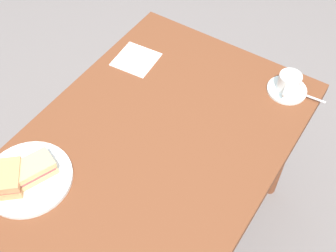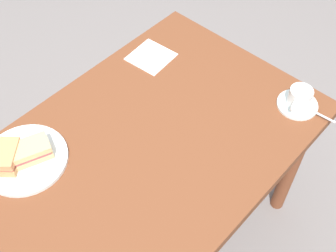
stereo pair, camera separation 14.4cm
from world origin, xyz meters
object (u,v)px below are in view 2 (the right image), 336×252
at_px(dining_table, 144,161).
at_px(sandwich_front, 30,151).
at_px(sandwich_back, 5,157).
at_px(spoon, 317,113).
at_px(coffee_cup, 300,97).
at_px(napkin, 151,57).
at_px(sandwich_plate, 25,159).
at_px(coffee_saucer, 297,105).

bearing_deg(dining_table, sandwich_front, -39.44).
relative_size(sandwich_back, spoon, 1.39).
distance_m(coffee_cup, spoon, 0.08).
xyz_separation_m(sandwich_front, napkin, (-0.60, -0.05, -0.04)).
bearing_deg(sandwich_plate, spoon, 143.25).
height_order(sandwich_back, napkin, sandwich_back).
distance_m(sandwich_plate, coffee_cup, 0.94).
bearing_deg(coffee_saucer, sandwich_front, -33.29).
bearing_deg(coffee_cup, sandwich_back, -33.12).
bearing_deg(dining_table, napkin, -140.02).
bearing_deg(coffee_cup, sandwich_plate, -33.36).
bearing_deg(coffee_saucer, coffee_cup, 6.43).
distance_m(coffee_saucer, coffee_cup, 0.04).
distance_m(sandwich_plate, spoon, 0.99).
xyz_separation_m(sandwich_front, sandwich_back, (0.06, -0.04, 0.00)).
relative_size(sandwich_plate, sandwich_back, 1.98).
xyz_separation_m(sandwich_back, coffee_saucer, (-0.83, 0.54, -0.04)).
relative_size(sandwich_front, sandwich_back, 1.08).
bearing_deg(sandwich_plate, coffee_cup, 146.64).
height_order(sandwich_plate, napkin, sandwich_plate).
distance_m(coffee_saucer, napkin, 0.58).
relative_size(sandwich_back, coffee_cup, 1.25).
xyz_separation_m(sandwich_plate, sandwich_back, (0.05, -0.02, 0.04)).
bearing_deg(sandwich_plate, sandwich_front, 146.59).
height_order(dining_table, sandwich_front, sandwich_front).
relative_size(sandwich_plate, napkin, 1.82).
distance_m(dining_table, sandwich_front, 0.38).
relative_size(dining_table, coffee_saucer, 8.51).
xyz_separation_m(dining_table, napkin, (-0.33, -0.27, 0.09)).
bearing_deg(sandwich_back, spoon, 143.65).
relative_size(sandwich_front, coffee_cup, 1.35).
bearing_deg(dining_table, coffee_saucer, 150.54).
bearing_deg(sandwich_front, sandwich_plate, -33.41).
distance_m(sandwich_back, coffee_cup, 0.99).
bearing_deg(sandwich_plate, dining_table, 140.93).
bearing_deg(sandwich_front, coffee_cup, 146.64).
xyz_separation_m(dining_table, spoon, (-0.50, 0.35, 0.10)).
xyz_separation_m(sandwich_plate, coffee_cup, (-0.78, 0.52, 0.04)).
height_order(coffee_saucer, coffee_cup, coffee_cup).
xyz_separation_m(dining_table, coffee_saucer, (-0.49, 0.28, 0.09)).
xyz_separation_m(coffee_saucer, spoon, (-0.01, 0.07, 0.01)).
distance_m(sandwich_front, coffee_cup, 0.91).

